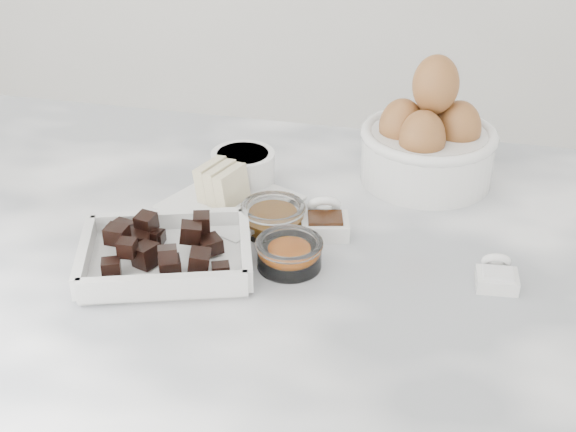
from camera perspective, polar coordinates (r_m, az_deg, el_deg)
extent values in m
cube|color=white|center=(1.00, -1.51, -3.67)|extent=(1.20, 0.80, 0.04)
cube|color=white|center=(0.98, -8.63, -3.25)|extent=(0.23, 0.20, 0.01)
cube|color=white|center=(1.08, -4.12, 0.63)|extent=(0.18, 0.18, 0.01)
cube|color=white|center=(1.08, -4.14, 0.96)|extent=(0.20, 0.20, 0.00)
cylinder|color=white|center=(1.13, -3.20, 3.28)|extent=(0.09, 0.09, 0.05)
cylinder|color=white|center=(1.12, -3.24, 4.27)|extent=(0.07, 0.07, 0.01)
cylinder|color=white|center=(1.16, 9.86, 4.22)|extent=(0.19, 0.19, 0.07)
torus|color=white|center=(1.15, 10.01, 5.77)|extent=(0.19, 0.19, 0.02)
ellipsoid|color=brown|center=(1.15, 12.00, 6.06)|extent=(0.06, 0.06, 0.08)
ellipsoid|color=brown|center=(1.14, 8.08, 6.27)|extent=(0.06, 0.06, 0.08)
ellipsoid|color=brown|center=(1.18, 10.41, 6.87)|extent=(0.06, 0.06, 0.08)
ellipsoid|color=brown|center=(1.11, 9.53, 5.39)|extent=(0.06, 0.06, 0.08)
ellipsoid|color=brown|center=(1.12, 10.46, 9.18)|extent=(0.06, 0.06, 0.08)
cylinder|color=white|center=(1.03, -1.07, -0.16)|extent=(0.08, 0.08, 0.03)
torus|color=white|center=(1.02, -1.08, 0.59)|extent=(0.08, 0.08, 0.01)
cylinder|color=orange|center=(1.04, -1.07, -0.43)|extent=(0.06, 0.06, 0.01)
cylinder|color=white|center=(0.96, 0.09, -2.75)|extent=(0.08, 0.08, 0.03)
torus|color=white|center=(0.95, 0.09, -1.99)|extent=(0.08, 0.08, 0.01)
ellipsoid|color=#E05D06|center=(0.96, 0.09, -2.70)|extent=(0.05, 0.05, 0.02)
cube|color=white|center=(1.03, 2.64, -0.75)|extent=(0.07, 0.06, 0.02)
cube|color=black|center=(1.02, 2.66, -0.12)|extent=(0.05, 0.04, 0.00)
torus|color=white|center=(1.05, 2.58, 0.73)|extent=(0.05, 0.05, 0.04)
cube|color=white|center=(0.96, 14.63, -4.46)|extent=(0.05, 0.04, 0.02)
cube|color=white|center=(0.95, 14.71, -3.94)|extent=(0.04, 0.03, 0.00)
torus|color=white|center=(0.97, 14.59, -3.14)|extent=(0.04, 0.03, 0.03)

